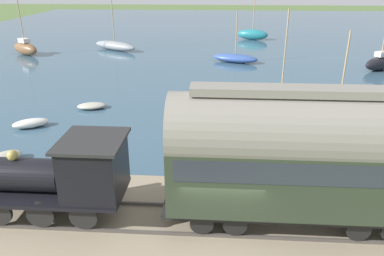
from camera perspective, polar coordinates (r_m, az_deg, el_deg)
ground_plane at (r=13.14m, az=4.25°, el=-16.63°), size 200.00×200.00×0.00m
harbor_water at (r=54.40m, az=4.17°, el=13.74°), size 80.00×80.00×0.01m
rail_embankment at (r=13.25m, az=4.28°, el=-14.90°), size 5.88×56.00×0.61m
steam_locomotive at (r=13.19m, az=-19.43°, el=-6.50°), size 2.19×5.74×3.21m
passenger_coach at (r=11.99m, az=15.95°, el=-3.68°), size 2.38×8.38×4.66m
sailboat_blue at (r=38.14m, az=6.61°, el=10.55°), size 3.06×4.84×5.00m
sailboat_teal at (r=52.03m, az=9.23°, el=13.91°), size 2.57×4.31×6.38m
sailboat_green at (r=23.23m, az=21.27°, el=1.82°), size 3.22×5.14×5.49m
sailboat_white at (r=28.09m, az=13.48°, el=5.73°), size 2.33×4.27×6.08m
sailboat_brown at (r=45.25m, az=-24.06°, el=11.05°), size 3.29×4.06×6.13m
sailboat_black at (r=38.67m, az=26.71°, el=8.90°), size 2.84×3.63×5.88m
sailboat_gray at (r=45.02m, az=-11.67°, el=12.20°), size 4.19×5.91×6.21m
rowboat_mid_harbor at (r=25.54m, az=-15.05°, el=3.29°), size 1.50×2.05×0.37m
rowboat_near_shore at (r=23.53m, az=-23.38°, el=0.67°), size 1.69×2.14×0.50m
rowboat_far_out at (r=19.00m, az=10.12°, el=-3.12°), size 1.69×2.36×0.32m
rowboat_off_pier at (r=19.73m, az=-26.97°, el=-4.14°), size 2.13×1.96×0.47m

